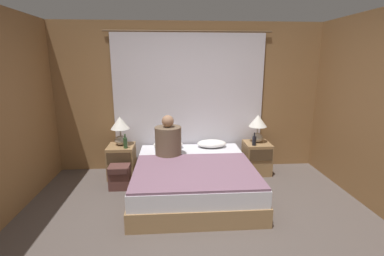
{
  "coord_description": "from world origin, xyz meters",
  "views": [
    {
      "loc": [
        -0.28,
        -2.7,
        1.88
      ],
      "look_at": [
        0.0,
        1.28,
        0.9
      ],
      "focal_mm": 26.0,
      "sensor_mm": 36.0,
      "label": 1
    }
  ],
  "objects_px": {
    "beer_bottle_on_left_stand": "(125,143)",
    "pillow_right": "(212,144)",
    "bed": "(193,179)",
    "beer_bottle_on_right_stand": "(254,141)",
    "lamp_left": "(120,127)",
    "person_left_in_bed": "(168,140)",
    "pillow_left": "(168,144)",
    "lamp_right": "(258,125)",
    "nightstand_left": "(122,161)",
    "nightstand_right": "(257,158)",
    "backpack_on_floor": "(120,175)"
  },
  "relations": [
    {
      "from": "beer_bottle_on_left_stand",
      "to": "beer_bottle_on_right_stand",
      "type": "distance_m",
      "value": 2.07
    },
    {
      "from": "nightstand_right",
      "to": "beer_bottle_on_right_stand",
      "type": "height_order",
      "value": "beer_bottle_on_right_stand"
    },
    {
      "from": "lamp_right",
      "to": "person_left_in_bed",
      "type": "xyz_separation_m",
      "value": [
        -1.49,
        -0.37,
        -0.12
      ]
    },
    {
      "from": "person_left_in_bed",
      "to": "beer_bottle_on_left_stand",
      "type": "xyz_separation_m",
      "value": [
        -0.68,
        0.19,
        -0.09
      ]
    },
    {
      "from": "nightstand_right",
      "to": "beer_bottle_on_right_stand",
      "type": "bearing_deg",
      "value": -126.33
    },
    {
      "from": "nightstand_right",
      "to": "pillow_right",
      "type": "distance_m",
      "value": 0.81
    },
    {
      "from": "pillow_left",
      "to": "beer_bottle_on_right_stand",
      "type": "distance_m",
      "value": 1.42
    },
    {
      "from": "lamp_right",
      "to": "backpack_on_floor",
      "type": "bearing_deg",
      "value": -167.35
    },
    {
      "from": "lamp_left",
      "to": "pillow_left",
      "type": "xyz_separation_m",
      "value": [
        0.77,
        0.02,
        -0.31
      ]
    },
    {
      "from": "lamp_right",
      "to": "person_left_in_bed",
      "type": "height_order",
      "value": "person_left_in_bed"
    },
    {
      "from": "nightstand_right",
      "to": "bed",
      "type": "bearing_deg",
      "value": -148.63
    },
    {
      "from": "bed",
      "to": "pillow_left",
      "type": "bearing_deg",
      "value": 115.85
    },
    {
      "from": "lamp_left",
      "to": "person_left_in_bed",
      "type": "distance_m",
      "value": 0.87
    },
    {
      "from": "beer_bottle_on_left_stand",
      "to": "backpack_on_floor",
      "type": "height_order",
      "value": "beer_bottle_on_left_stand"
    },
    {
      "from": "bed",
      "to": "beer_bottle_on_right_stand",
      "type": "xyz_separation_m",
      "value": [
        1.03,
        0.56,
        0.39
      ]
    },
    {
      "from": "beer_bottle_on_right_stand",
      "to": "backpack_on_floor",
      "type": "distance_m",
      "value": 2.18
    },
    {
      "from": "nightstand_right",
      "to": "backpack_on_floor",
      "type": "distance_m",
      "value": 2.27
    },
    {
      "from": "beer_bottle_on_left_stand",
      "to": "pillow_left",
      "type": "bearing_deg",
      "value": 16.67
    },
    {
      "from": "pillow_right",
      "to": "backpack_on_floor",
      "type": "bearing_deg",
      "value": -160.35
    },
    {
      "from": "nightstand_right",
      "to": "pillow_right",
      "type": "height_order",
      "value": "pillow_right"
    },
    {
      "from": "backpack_on_floor",
      "to": "beer_bottle_on_right_stand",
      "type": "bearing_deg",
      "value": 8.57
    },
    {
      "from": "nightstand_left",
      "to": "person_left_in_bed",
      "type": "xyz_separation_m",
      "value": [
        0.78,
        -0.33,
        0.44
      ]
    },
    {
      "from": "lamp_right",
      "to": "pillow_left",
      "type": "relative_size",
      "value": 0.96
    },
    {
      "from": "beer_bottle_on_left_stand",
      "to": "backpack_on_floor",
      "type": "relative_size",
      "value": 0.63
    },
    {
      "from": "lamp_left",
      "to": "lamp_right",
      "type": "height_order",
      "value": "same"
    },
    {
      "from": "pillow_right",
      "to": "person_left_in_bed",
      "type": "relative_size",
      "value": 0.78
    },
    {
      "from": "bed",
      "to": "nightstand_right",
      "type": "distance_m",
      "value": 1.33
    },
    {
      "from": "bed",
      "to": "nightstand_right",
      "type": "xyz_separation_m",
      "value": [
        1.13,
        0.69,
        0.04
      ]
    },
    {
      "from": "bed",
      "to": "beer_bottle_on_left_stand",
      "type": "relative_size",
      "value": 8.42
    },
    {
      "from": "nightstand_left",
      "to": "lamp_right",
      "type": "height_order",
      "value": "lamp_right"
    },
    {
      "from": "pillow_left",
      "to": "person_left_in_bed",
      "type": "bearing_deg",
      "value": -88.66
    },
    {
      "from": "beer_bottle_on_right_stand",
      "to": "lamp_left",
      "type": "bearing_deg",
      "value": 175.27
    },
    {
      "from": "nightstand_left",
      "to": "pillow_left",
      "type": "xyz_separation_m",
      "value": [
        0.77,
        0.06,
        0.25
      ]
    },
    {
      "from": "nightstand_left",
      "to": "beer_bottle_on_right_stand",
      "type": "xyz_separation_m",
      "value": [
        2.17,
        -0.14,
        0.35
      ]
    },
    {
      "from": "person_left_in_bed",
      "to": "beer_bottle_on_right_stand",
      "type": "distance_m",
      "value": 1.41
    },
    {
      "from": "person_left_in_bed",
      "to": "lamp_left",
      "type": "bearing_deg",
      "value": 154.56
    },
    {
      "from": "beer_bottle_on_right_stand",
      "to": "nightstand_left",
      "type": "bearing_deg",
      "value": 176.43
    },
    {
      "from": "pillow_left",
      "to": "backpack_on_floor",
      "type": "relative_size",
      "value": 1.37
    },
    {
      "from": "pillow_left",
      "to": "person_left_in_bed",
      "type": "relative_size",
      "value": 0.78
    },
    {
      "from": "beer_bottle_on_right_stand",
      "to": "pillow_left",
      "type": "bearing_deg",
      "value": 171.88
    },
    {
      "from": "nightstand_left",
      "to": "nightstand_right",
      "type": "height_order",
      "value": "same"
    },
    {
      "from": "bed",
      "to": "backpack_on_floor",
      "type": "xyz_separation_m",
      "value": [
        -1.09,
        0.24,
        -0.02
      ]
    },
    {
      "from": "nightstand_left",
      "to": "nightstand_right",
      "type": "xyz_separation_m",
      "value": [
        2.27,
        0.0,
        0.0
      ]
    },
    {
      "from": "person_left_in_bed",
      "to": "backpack_on_floor",
      "type": "relative_size",
      "value": 1.76
    },
    {
      "from": "beer_bottle_on_left_stand",
      "to": "pillow_right",
      "type": "bearing_deg",
      "value": 8.13
    },
    {
      "from": "pillow_left",
      "to": "nightstand_right",
      "type": "bearing_deg",
      "value": -2.46
    },
    {
      "from": "bed",
      "to": "backpack_on_floor",
      "type": "distance_m",
      "value": 1.11
    },
    {
      "from": "nightstand_left",
      "to": "beer_bottle_on_left_stand",
      "type": "bearing_deg",
      "value": -53.57
    },
    {
      "from": "nightstand_right",
      "to": "pillow_left",
      "type": "xyz_separation_m",
      "value": [
        -1.5,
        0.06,
        0.25
      ]
    },
    {
      "from": "lamp_right",
      "to": "beer_bottle_on_left_stand",
      "type": "bearing_deg",
      "value": -175.27
    }
  ]
}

